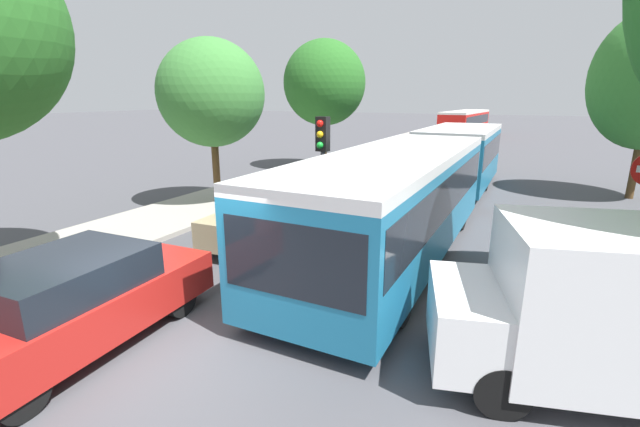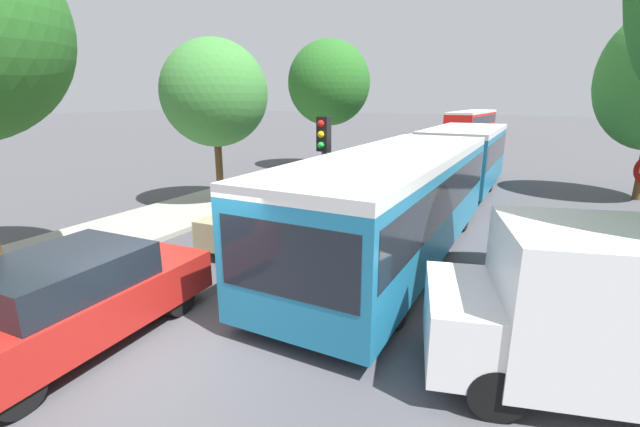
# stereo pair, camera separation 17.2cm
# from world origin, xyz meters

# --- Properties ---
(ground_plane) EXTENTS (200.00, 200.00, 0.00)m
(ground_plane) POSITION_xyz_m (0.00, 0.00, 0.00)
(ground_plane) COLOR #47474C
(kerb_strip_left) EXTENTS (3.20, 52.72, 0.14)m
(kerb_strip_left) POSITION_xyz_m (-5.95, 21.36, 0.07)
(kerb_strip_left) COLOR #9E998E
(kerb_strip_left) RESTS_ON ground
(articulated_bus) EXTENTS (2.93, 17.78, 2.63)m
(articulated_bus) POSITION_xyz_m (1.75, 9.72, 1.52)
(articulated_bus) COLOR teal
(articulated_bus) RESTS_ON ground
(city_bus_rear) EXTENTS (3.48, 11.78, 2.50)m
(city_bus_rear) POSITION_xyz_m (-1.68, 42.72, 1.45)
(city_bus_rear) COLOR red
(city_bus_rear) RESTS_ON ground
(queued_car_red) EXTENTS (2.05, 4.52, 1.55)m
(queued_car_red) POSITION_xyz_m (-1.66, -0.23, 0.78)
(queued_car_red) COLOR #B21E19
(queued_car_red) RESTS_ON ground
(queued_car_tan) EXTENTS (2.03, 4.49, 1.54)m
(queued_car_tan) POSITION_xyz_m (-1.70, 5.64, 0.78)
(queued_car_tan) COLOR tan
(queued_car_tan) RESTS_ON ground
(queued_car_blue) EXTENTS (1.88, 4.15, 1.42)m
(queued_car_blue) POSITION_xyz_m (-1.49, 10.78, 0.72)
(queued_car_blue) COLOR #284799
(queued_car_blue) RESTS_ON ground
(queued_car_navy) EXTENTS (1.80, 3.98, 1.36)m
(queued_car_navy) POSITION_xyz_m (-1.77, 16.79, 0.69)
(queued_car_navy) COLOR navy
(queued_car_navy) RESTS_ON ground
(queued_car_black) EXTENTS (1.94, 4.29, 1.47)m
(queued_car_black) POSITION_xyz_m (-1.47, 21.82, 0.74)
(queued_car_black) COLOR black
(queued_car_black) RESTS_ON ground
(queued_car_graphite) EXTENTS (1.96, 4.33, 1.48)m
(queued_car_graphite) POSITION_xyz_m (-1.65, 27.42, 0.75)
(queued_car_graphite) COLOR #47474C
(queued_car_graphite) RESTS_ON ground
(traffic_light) EXTENTS (0.34, 0.37, 3.40)m
(traffic_light) POSITION_xyz_m (-0.40, 6.20, 2.50)
(traffic_light) COLOR #56595E
(traffic_light) RESTS_ON ground
(tree_left_mid) EXTENTS (3.69, 3.69, 5.85)m
(tree_left_mid) POSITION_xyz_m (-5.63, 8.17, 4.00)
(tree_left_mid) COLOR #51381E
(tree_left_mid) RESTS_ON ground
(tree_left_far) EXTENTS (4.36, 4.36, 6.83)m
(tree_left_far) POSITION_xyz_m (-5.68, 17.45, 4.59)
(tree_left_far) COLOR #51381E
(tree_left_far) RESTS_ON ground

